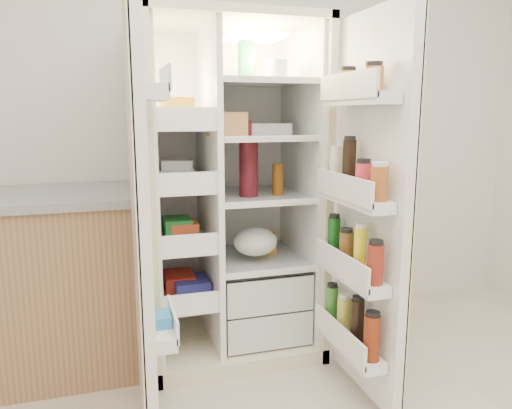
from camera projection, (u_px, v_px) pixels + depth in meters
name	position (u px, v px, depth m)	size (l,w,h in m)	color
wall_back	(236.00, 109.00, 2.97)	(4.00, 0.02, 2.70)	silver
refrigerator	(230.00, 218.00, 2.71)	(0.92, 0.70, 1.80)	beige
freezer_door	(142.00, 220.00, 1.97)	(0.15, 0.40, 1.72)	white
fridge_door	(367.00, 215.00, 2.17)	(0.17, 0.58, 1.72)	white
kitchen_counter	(11.00, 285.00, 2.44)	(1.28, 0.68, 0.93)	#9C704E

